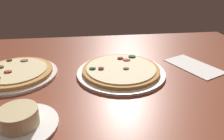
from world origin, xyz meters
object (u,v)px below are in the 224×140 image
object	(u,v)px
ramekin_on_saucer	(20,121)
paper_menu	(193,66)
pizza_main	(121,71)
pizza_side	(16,73)

from	to	relation	value
ramekin_on_saucer	paper_menu	size ratio (longest dim) A/B	0.86
pizza_main	ramekin_on_saucer	xyz separation A→B (cm)	(29.66, 26.53, 0.74)
paper_menu	ramekin_on_saucer	bearing A→B (deg)	1.94
pizza_main	pizza_side	size ratio (longest dim) A/B	1.12
pizza_main	paper_menu	xyz separation A→B (cm)	(-29.84, -2.76, -1.05)
pizza_main	pizza_side	bearing A→B (deg)	-4.30
pizza_side	paper_menu	size ratio (longest dim) A/B	1.35
pizza_side	paper_menu	bearing A→B (deg)	179.91
pizza_main	paper_menu	size ratio (longest dim) A/B	1.51
ramekin_on_saucer	paper_menu	world-z (taller)	ramekin_on_saucer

